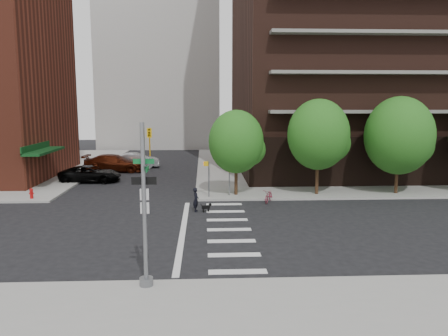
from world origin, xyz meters
The scene contains 15 objects.
ground centered at (0.00, 0.00, 0.00)m, with size 120.00×120.00×0.00m, color black.
sidewalk_ne centered at (20.50, 23.50, 0.07)m, with size 39.00×33.00×0.15m, color gray.
crosswalk centered at (2.21, 0.00, 0.01)m, with size 3.85×13.00×0.01m.
tree_a centered at (4.00, 8.50, 4.04)m, with size 4.00×4.00×5.90m.
tree_b centered at (10.00, 8.50, 4.54)m, with size 4.50×4.50×6.65m.
tree_c centered at (16.00, 8.50, 4.45)m, with size 5.00×5.00×6.80m.
traffic_signal centered at (-0.47, -7.49, 2.70)m, with size 0.90×0.75×6.00m.
pedestrian_signal centered at (2.32, 7.92, 1.85)m, with size 2.18×0.67×2.60m.
fire_hydrant centered at (-10.50, 7.80, 0.55)m, with size 0.24×0.24×0.73m.
parked_car_black centered at (-8.20, 14.99, 0.72)m, with size 5.19×2.39×1.44m, color black.
parked_car_maroon centered at (-7.28, 20.75, 0.87)m, with size 6.01×2.44×1.74m, color #471709.
parked_car_silver centered at (-5.50, 23.44, 0.79)m, with size 4.79×1.67×1.58m, color #ADB1B4.
scooter centered at (6.13, 6.50, 0.45)m, with size 0.60×1.73×0.91m, color #932741.
dog_walker centered at (1.13, 4.10, 0.76)m, with size 0.37×0.56×1.53m, color black.
dog centered at (1.80, 3.95, 0.33)m, with size 0.62×0.33×0.52m.
Camera 1 is at (1.65, -22.89, 6.81)m, focal length 35.00 mm.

